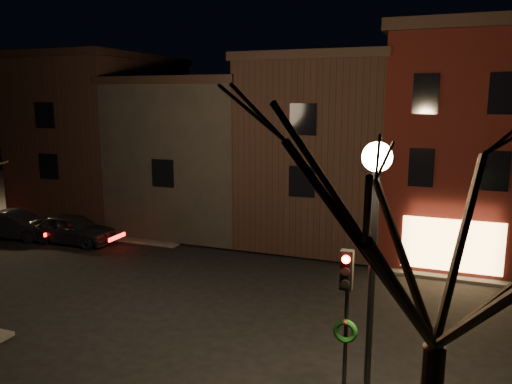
# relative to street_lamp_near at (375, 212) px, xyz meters

# --- Properties ---
(ground) EXTENTS (120.00, 120.00, 0.00)m
(ground) POSITION_rel_street_lamp_near_xyz_m (-6.20, 6.00, -5.18)
(ground) COLOR black
(ground) RESTS_ON ground
(sidewalk_far_left) EXTENTS (30.00, 30.00, 0.12)m
(sidewalk_far_left) POSITION_rel_street_lamp_near_xyz_m (-26.20, 26.00, -5.12)
(sidewalk_far_left) COLOR #2D2B28
(sidewalk_far_left) RESTS_ON ground
(corner_building) EXTENTS (6.50, 8.50, 10.50)m
(corner_building) POSITION_rel_street_lamp_near_xyz_m (1.80, 15.47, 0.22)
(corner_building) COLOR #3D0D0A
(corner_building) RESTS_ON ground
(row_building_a) EXTENTS (7.30, 10.30, 9.40)m
(row_building_a) POSITION_rel_street_lamp_near_xyz_m (-4.70, 16.50, -0.34)
(row_building_a) COLOR black
(row_building_a) RESTS_ON ground
(row_building_b) EXTENTS (7.80, 10.30, 8.40)m
(row_building_b) POSITION_rel_street_lamp_near_xyz_m (-11.95, 16.50, -0.85)
(row_building_b) COLOR black
(row_building_b) RESTS_ON ground
(row_building_c) EXTENTS (7.30, 10.30, 9.90)m
(row_building_c) POSITION_rel_street_lamp_near_xyz_m (-19.20, 16.50, -0.09)
(row_building_c) COLOR black
(row_building_c) RESTS_ON ground
(street_lamp_near) EXTENTS (0.60, 0.60, 6.48)m
(street_lamp_near) POSITION_rel_street_lamp_near_xyz_m (0.00, 0.00, 0.00)
(street_lamp_near) COLOR black
(street_lamp_near) RESTS_ON sidewalk_near_right
(traffic_signal) EXTENTS (0.58, 0.38, 4.05)m
(traffic_signal) POSITION_rel_street_lamp_near_xyz_m (-0.60, 0.49, -2.37)
(traffic_signal) COLOR black
(traffic_signal) RESTS_ON sidewalk_near_right
(bare_tree_right) EXTENTS (6.40, 6.40, 8.50)m
(bare_tree_right) POSITION_rel_street_lamp_near_xyz_m (1.30, -2.50, 0.97)
(bare_tree_right) COLOR black
(bare_tree_right) RESTS_ON sidewalk_near_right
(parked_car_a) EXTENTS (4.61, 1.95, 1.56)m
(parked_car_a) POSITION_rel_street_lamp_near_xyz_m (-16.52, 9.94, -4.40)
(parked_car_a) COLOR black
(parked_car_a) RESTS_ON ground
(parked_car_b) EXTENTS (4.68, 2.17, 1.49)m
(parked_car_b) POSITION_rel_street_lamp_near_xyz_m (-20.05, 9.56, -4.44)
(parked_car_b) COLOR black
(parked_car_b) RESTS_ON ground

